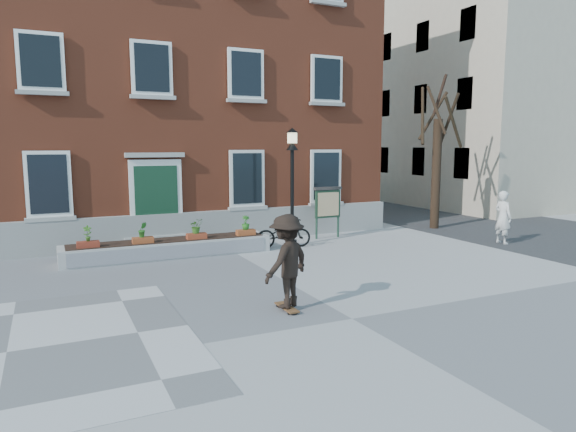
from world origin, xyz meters
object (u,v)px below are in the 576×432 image
bystander (503,217)px  notice_board (328,204)px  bicycle (283,233)px  lamp_post (292,170)px  skateboarder (287,261)px  parked_car (341,190)px

bystander → notice_board: bearing=54.8°
bicycle → lamp_post: size_ratio=0.47×
skateboarder → bystander: bearing=19.1°
bystander → bicycle: bearing=70.4°
parked_car → lamp_post: 13.26m
parked_car → bystander: size_ratio=2.59×
notice_board → bystander: bearing=-35.4°
parked_car → notice_board: (-6.35, -9.55, 0.48)m
bystander → lamp_post: 7.43m
notice_board → skateboarder: (-4.86, -6.88, -0.23)m
lamp_post → skateboarder: (-3.06, -6.11, -1.51)m
bystander → lamp_post: bearing=68.0°
bystander → notice_board: (-4.91, 3.50, 0.35)m
bicycle → lamp_post: bearing=-55.9°
parked_car → lamp_post: (-8.15, -10.31, 1.76)m
bicycle → parked_car: parked_car is taller
bicycle → notice_board: bearing=-56.2°
skateboarder → bicycle: bearing=65.9°
bicycle → notice_board: size_ratio=0.98×
lamp_post → skateboarder: size_ratio=1.97×
bicycle → skateboarder: (-2.66, -5.94, 0.55)m
bicycle → notice_board: 2.52m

